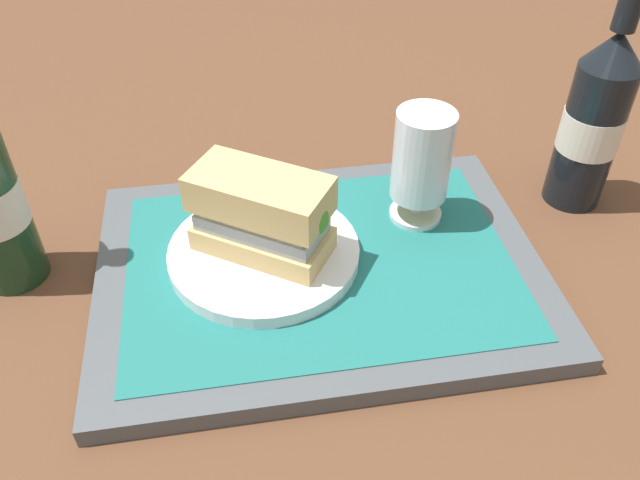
# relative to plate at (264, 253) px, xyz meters

# --- Properties ---
(ground_plane) EXTENTS (3.00, 3.00, 0.00)m
(ground_plane) POSITION_rel_plate_xyz_m (0.05, -0.01, -0.03)
(ground_plane) COLOR brown
(tray) EXTENTS (0.44, 0.32, 0.02)m
(tray) POSITION_rel_plate_xyz_m (0.05, -0.01, -0.02)
(tray) COLOR #4C5156
(tray) RESTS_ON ground_plane
(placemat) EXTENTS (0.38, 0.27, 0.00)m
(placemat) POSITION_rel_plate_xyz_m (0.05, -0.01, -0.01)
(placemat) COLOR #1E6B66
(placemat) RESTS_ON tray
(plate) EXTENTS (0.19, 0.19, 0.01)m
(plate) POSITION_rel_plate_xyz_m (0.00, 0.00, 0.00)
(plate) COLOR white
(plate) RESTS_ON placemat
(sandwich) EXTENTS (0.14, 0.13, 0.08)m
(sandwich) POSITION_rel_plate_xyz_m (0.00, -0.00, 0.05)
(sandwich) COLOR tan
(sandwich) RESTS_ON plate
(beer_glass) EXTENTS (0.06, 0.06, 0.12)m
(beer_glass) POSITION_rel_plate_xyz_m (0.17, 0.04, 0.06)
(beer_glass) COLOR silver
(beer_glass) RESTS_ON placemat
(beer_bottle) EXTENTS (0.07, 0.07, 0.27)m
(beer_bottle) POSITION_rel_plate_xyz_m (0.37, 0.07, 0.08)
(beer_bottle) COLOR black
(beer_bottle) RESTS_ON ground_plane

